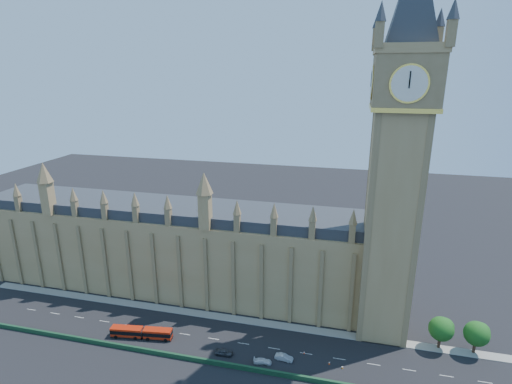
% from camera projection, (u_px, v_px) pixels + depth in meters
% --- Properties ---
extents(ground, '(400.00, 400.00, 0.00)m').
position_uv_depth(ground, '(228.00, 341.00, 102.45)').
color(ground, black).
rests_on(ground, ground).
extents(palace_westminster, '(120.00, 20.00, 28.00)m').
position_uv_depth(palace_westminster, '(172.00, 247.00, 124.51)').
color(palace_westminster, '#9B7B4B').
rests_on(palace_westminster, ground).
extents(elizabeth_tower, '(20.59, 20.59, 105.00)m').
position_uv_depth(elizabeth_tower, '(401.00, 126.00, 91.01)').
color(elizabeth_tower, '#9B7B4B').
rests_on(elizabeth_tower, ground).
extents(bridge_parapet, '(160.00, 0.60, 1.20)m').
position_uv_depth(bridge_parapet, '(217.00, 363.00, 93.91)').
color(bridge_parapet, '#1E4C2D').
rests_on(bridge_parapet, ground).
extents(kerb_north, '(160.00, 3.00, 0.16)m').
position_uv_depth(kerb_north, '(239.00, 319.00, 111.26)').
color(kerb_north, gray).
rests_on(kerb_north, ground).
extents(tree_east_near, '(6.00, 6.00, 8.50)m').
position_uv_depth(tree_east_near, '(442.00, 328.00, 98.41)').
color(tree_east_near, '#382619').
rests_on(tree_east_near, ground).
extents(tree_east_far, '(6.00, 6.00, 8.50)m').
position_uv_depth(tree_east_far, '(478.00, 333.00, 96.60)').
color(tree_east_far, '#382619').
rests_on(tree_east_far, ground).
extents(red_bus, '(16.27, 4.50, 2.74)m').
position_uv_depth(red_bus, '(141.00, 333.00, 103.46)').
color(red_bus, red).
rests_on(red_bus, ground).
extents(car_grey, '(4.42, 1.92, 1.49)m').
position_uv_depth(car_grey, '(224.00, 352.00, 97.31)').
color(car_grey, '#3E4046').
rests_on(car_grey, ground).
extents(car_silver, '(4.48, 2.00, 1.43)m').
position_uv_depth(car_silver, '(284.00, 357.00, 95.57)').
color(car_silver, '#AEB1B6').
rests_on(car_silver, ground).
extents(car_white, '(4.49, 2.32, 1.24)m').
position_uv_depth(car_white, '(263.00, 361.00, 94.44)').
color(car_white, silver).
rests_on(car_white, ground).
extents(cone_a, '(0.60, 0.60, 0.78)m').
position_uv_depth(cone_a, '(279.00, 358.00, 95.85)').
color(cone_a, black).
rests_on(cone_a, ground).
extents(cone_b, '(0.46, 0.46, 0.64)m').
position_uv_depth(cone_b, '(342.00, 367.00, 92.98)').
color(cone_b, black).
rests_on(cone_b, ground).
extents(cone_c, '(0.47, 0.47, 0.71)m').
position_uv_depth(cone_c, '(329.00, 363.00, 94.30)').
color(cone_c, black).
rests_on(cone_c, ground).
extents(cone_d, '(0.50, 0.50, 0.63)m').
position_uv_depth(cone_d, '(304.00, 353.00, 97.83)').
color(cone_d, black).
rests_on(cone_d, ground).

